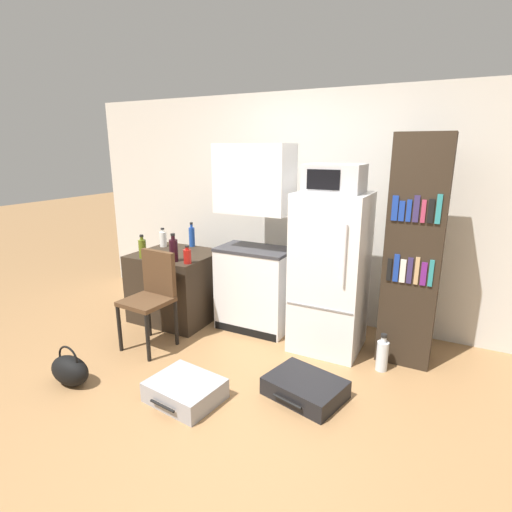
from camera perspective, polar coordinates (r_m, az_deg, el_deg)
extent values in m
plane|color=olive|center=(3.06, -4.08, -21.76)|extent=(24.00, 24.00, 0.00)
cube|color=beige|center=(4.26, 12.17, 6.29)|extent=(6.40, 0.10, 2.40)
cube|color=#2D2319|center=(4.49, -11.22, -4.16)|extent=(0.83, 0.76, 0.74)
cube|color=white|center=(4.14, -0.20, -4.84)|extent=(0.73, 0.44, 0.83)
cube|color=#333338|center=(4.02, -0.20, 0.94)|extent=(0.75, 0.45, 0.03)
cube|color=white|center=(3.90, -0.21, 10.96)|extent=(0.73, 0.37, 0.66)
cube|color=black|center=(4.11, -1.65, -10.73)|extent=(0.70, 0.01, 0.08)
cube|color=white|center=(3.70, 10.52, -2.43)|extent=(0.62, 0.56, 1.46)
cube|color=gray|center=(3.52, 8.95, -7.33)|extent=(0.60, 0.01, 0.01)
cylinder|color=silver|center=(3.30, 12.57, 0.06)|extent=(0.02, 0.02, 0.51)
cube|color=#B7B7BC|center=(3.54, 11.19, 10.83)|extent=(0.48, 0.36, 0.24)
cube|color=black|center=(3.38, 9.56, 10.71)|extent=(0.28, 0.01, 0.16)
cube|color=#2D2319|center=(3.62, 21.60, 0.39)|extent=(0.44, 0.34, 1.96)
cube|color=black|center=(3.50, 18.50, -1.86)|extent=(0.04, 0.01, 0.19)
cube|color=#193899|center=(3.49, 19.39, -1.63)|extent=(0.04, 0.01, 0.23)
cube|color=silver|center=(3.49, 20.23, -2.04)|extent=(0.04, 0.01, 0.20)
cube|color=#332856|center=(3.48, 21.11, -1.97)|extent=(0.04, 0.01, 0.22)
cube|color=tan|center=(3.47, 21.99, -1.99)|extent=(0.03, 0.01, 0.23)
cube|color=#661E75|center=(3.47, 22.83, -2.39)|extent=(0.04, 0.01, 0.19)
cube|color=teal|center=(3.47, 23.72, -2.29)|extent=(0.03, 0.01, 0.22)
cube|color=#193899|center=(3.39, 19.23, 6.47)|extent=(0.05, 0.01, 0.20)
cube|color=#193899|center=(3.39, 20.09, 6.05)|extent=(0.04, 0.01, 0.16)
cube|color=#193899|center=(3.38, 21.00, 6.06)|extent=(0.04, 0.01, 0.17)
cube|color=#332856|center=(3.37, 21.93, 6.26)|extent=(0.04, 0.01, 0.21)
cube|color=#A33351|center=(3.37, 22.80, 5.90)|extent=(0.03, 0.01, 0.18)
cube|color=black|center=(3.37, 23.71, 5.87)|extent=(0.04, 0.01, 0.19)
cube|color=teal|center=(3.36, 24.65, 6.10)|extent=(0.04, 0.01, 0.23)
cylinder|color=white|center=(4.69, -13.13, 2.34)|extent=(0.08, 0.08, 0.17)
cylinder|color=white|center=(4.67, -13.20, 3.53)|extent=(0.04, 0.04, 0.03)
cylinder|color=black|center=(4.66, -13.22, 3.81)|extent=(0.04, 0.04, 0.02)
cylinder|color=#566619|center=(4.26, -15.91, 0.99)|extent=(0.08, 0.08, 0.19)
cylinder|color=#566619|center=(4.23, -16.02, 2.45)|extent=(0.03, 0.03, 0.03)
cylinder|color=black|center=(4.22, -16.05, 2.80)|extent=(0.04, 0.04, 0.02)
cylinder|color=#1E47A3|center=(4.63, -9.15, 2.69)|extent=(0.07, 0.07, 0.22)
cylinder|color=#1E47A3|center=(4.60, -9.22, 4.25)|extent=(0.03, 0.03, 0.04)
cylinder|color=black|center=(4.60, -9.23, 4.63)|extent=(0.03, 0.03, 0.02)
cylinder|color=black|center=(4.05, -11.68, 0.78)|extent=(0.08, 0.08, 0.22)
cylinder|color=black|center=(4.02, -11.78, 2.58)|extent=(0.04, 0.04, 0.04)
cylinder|color=black|center=(4.01, -11.81, 3.02)|extent=(0.04, 0.04, 0.02)
cylinder|color=#AD1914|center=(3.96, -9.78, -0.07)|extent=(0.08, 0.08, 0.14)
cylinder|color=#AD1914|center=(3.93, -9.84, 1.10)|extent=(0.03, 0.03, 0.03)
cylinder|color=black|center=(3.93, -9.85, 1.38)|extent=(0.04, 0.04, 0.01)
cylinder|color=black|center=(3.95, -18.92, -9.77)|extent=(0.04, 0.04, 0.45)
cylinder|color=black|center=(3.70, -15.21, -11.23)|extent=(0.04, 0.04, 0.45)
cylinder|color=black|center=(4.17, -15.08, -8.12)|extent=(0.04, 0.04, 0.45)
cylinder|color=black|center=(3.93, -11.34, -9.35)|extent=(0.04, 0.04, 0.45)
cube|color=#4C331E|center=(3.84, -15.39, -6.28)|extent=(0.43, 0.43, 0.04)
cube|color=#4C331E|center=(3.88, -13.72, -2.30)|extent=(0.38, 0.08, 0.42)
cube|color=#99999E|center=(3.20, -10.07, -18.36)|extent=(0.56, 0.48, 0.16)
cylinder|color=black|center=(3.08, -13.24, -20.13)|extent=(0.23, 0.05, 0.02)
cube|color=black|center=(3.22, 7.02, -18.15)|extent=(0.64, 0.54, 0.14)
cylinder|color=black|center=(3.07, 4.44, -20.00)|extent=(0.25, 0.08, 0.02)
ellipsoid|color=black|center=(3.63, -25.05, -14.60)|extent=(0.36, 0.20, 0.24)
torus|color=black|center=(3.58, -25.24, -13.09)|extent=(0.21, 0.02, 0.21)
cylinder|color=silver|center=(3.65, 17.57, -13.47)|extent=(0.10, 0.10, 0.26)
cylinder|color=silver|center=(3.58, 17.77, -11.31)|extent=(0.04, 0.04, 0.05)
cylinder|color=black|center=(3.56, 17.82, -10.78)|extent=(0.05, 0.05, 0.03)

